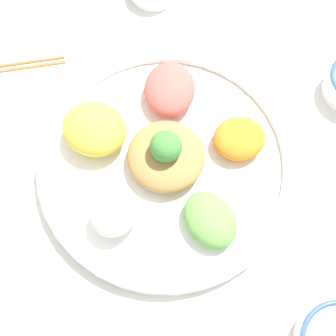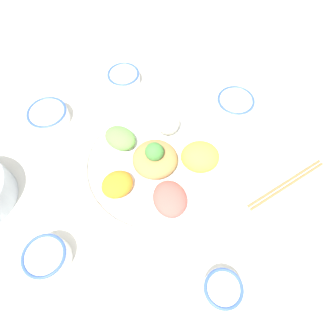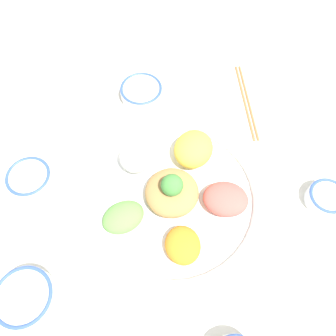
{
  "view_description": "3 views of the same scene",
  "coord_description": "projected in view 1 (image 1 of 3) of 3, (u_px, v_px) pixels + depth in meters",
  "views": [
    {
      "loc": [
        -0.15,
        0.17,
        0.67
      ],
      "look_at": [
        -0.0,
        -0.0,
        0.07
      ],
      "focal_mm": 50.0,
      "sensor_mm": 36.0,
      "label": 1
    },
    {
      "loc": [
        0.16,
        -0.34,
        0.66
      ],
      "look_at": [
        0.06,
        -0.05,
        0.07
      ],
      "focal_mm": 30.0,
      "sensor_mm": 36.0,
      "label": 2
    },
    {
      "loc": [
        -0.18,
        -0.22,
        0.67
      ],
      "look_at": [
        0.04,
        0.01,
        0.09
      ],
      "focal_mm": 35.0,
      "sensor_mm": 36.0,
      "label": 3
    }
  ],
  "objects": [
    {
      "name": "ground_plane",
      "position": [
        165.0,
        185.0,
        0.71
      ],
      "size": [
        2.4,
        2.4,
        0.0
      ],
      "primitive_type": "plane",
      "color": "silver"
    },
    {
      "name": "salad_platter",
      "position": [
        163.0,
        159.0,
        0.7
      ],
      "size": [
        0.39,
        0.39,
        0.1
      ],
      "color": "white",
      "rests_on": "ground_plane"
    }
  ]
}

